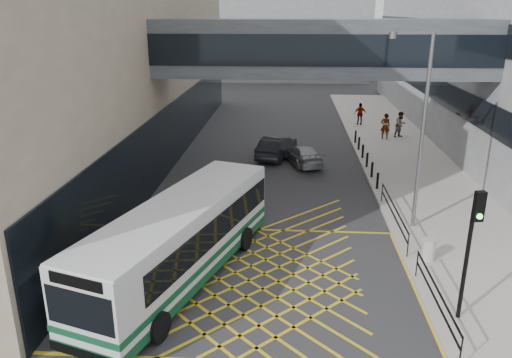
% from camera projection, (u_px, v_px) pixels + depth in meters
% --- Properties ---
extents(ground, '(120.00, 120.00, 0.00)m').
position_uv_depth(ground, '(249.00, 281.00, 18.37)').
color(ground, '#333335').
extents(building_far, '(28.00, 16.00, 18.00)m').
position_uv_depth(building_far, '(269.00, 13.00, 72.27)').
color(building_far, gray).
rests_on(building_far, ground).
extents(skybridge, '(20.00, 4.10, 3.00)m').
position_uv_depth(skybridge, '(321.00, 48.00, 27.09)').
color(skybridge, '#474D52').
rests_on(skybridge, ground).
extents(pavement, '(6.00, 54.00, 0.16)m').
position_uv_depth(pavement, '(408.00, 164.00, 31.93)').
color(pavement, '#AEA9A0').
rests_on(pavement, ground).
extents(box_junction, '(12.00, 9.00, 0.01)m').
position_uv_depth(box_junction, '(249.00, 280.00, 18.36)').
color(box_junction, gold).
rests_on(box_junction, ground).
extents(bus, '(5.64, 10.89, 2.99)m').
position_uv_depth(bus, '(182.00, 238.00, 18.09)').
color(bus, silver).
rests_on(bus, ground).
extents(car_white, '(2.58, 5.13, 1.57)m').
position_uv_depth(car_white, '(106.00, 290.00, 16.31)').
color(car_white, white).
rests_on(car_white, ground).
extents(car_dark, '(3.15, 5.09, 1.49)m').
position_uv_depth(car_dark, '(277.00, 147.00, 33.47)').
color(car_dark, black).
rests_on(car_dark, ground).
extents(car_silver, '(2.94, 4.51, 1.30)m').
position_uv_depth(car_silver, '(303.00, 154.00, 32.03)').
color(car_silver, gray).
rests_on(car_silver, ground).
extents(traffic_light, '(0.33, 0.52, 4.36)m').
position_uv_depth(traffic_light, '(472.00, 238.00, 14.90)').
color(traffic_light, black).
rests_on(traffic_light, pavement).
extents(street_lamp, '(1.93, 0.57, 8.48)m').
position_uv_depth(street_lamp, '(420.00, 121.00, 21.07)').
color(street_lamp, slate).
rests_on(street_lamp, pavement).
extents(litter_bin, '(0.50, 0.50, 0.87)m').
position_uv_depth(litter_bin, '(429.00, 250.00, 19.43)').
color(litter_bin, '#ADA89E').
rests_on(litter_bin, pavement).
extents(kerb_railings, '(0.05, 12.54, 1.00)m').
position_uv_depth(kerb_railings, '(410.00, 243.00, 19.37)').
color(kerb_railings, black).
rests_on(kerb_railings, pavement).
extents(bollards, '(0.14, 10.14, 0.90)m').
position_uv_depth(bollards, '(365.00, 155.00, 31.93)').
color(bollards, black).
rests_on(bollards, pavement).
extents(pedestrian_a, '(0.82, 0.61, 1.94)m').
position_uv_depth(pedestrian_a, '(385.00, 126.00, 37.61)').
color(pedestrian_a, gray).
rests_on(pedestrian_a, pavement).
extents(pedestrian_b, '(1.10, 0.98, 1.94)m').
position_uv_depth(pedestrian_b, '(401.00, 125.00, 38.11)').
color(pedestrian_b, gray).
rests_on(pedestrian_b, pavement).
extents(pedestrian_c, '(1.09, 0.54, 1.84)m').
position_uv_depth(pedestrian_c, '(360.00, 114.00, 42.29)').
color(pedestrian_c, gray).
rests_on(pedestrian_c, pavement).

